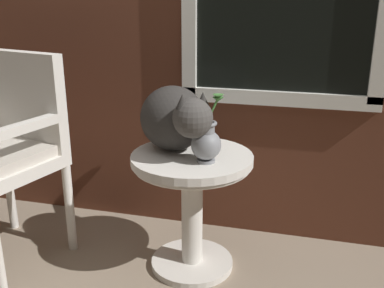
% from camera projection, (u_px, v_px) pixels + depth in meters
% --- Properties ---
extents(wicker_side_table, '(0.54, 0.54, 0.56)m').
position_uv_depth(wicker_side_table, '(192.00, 189.00, 2.01)').
color(wicker_side_table, silver).
rests_on(wicker_side_table, ground_plane).
extents(wicker_chair, '(0.58, 0.57, 0.98)m').
position_uv_depth(wicker_chair, '(6.00, 144.00, 2.08)').
color(wicker_chair, silver).
rests_on(wicker_chair, ground_plane).
extents(cat, '(0.47, 0.53, 0.30)m').
position_uv_depth(cat, '(175.00, 118.00, 1.97)').
color(cat, '#33302D').
rests_on(cat, wicker_side_table).
extents(pewter_vase_with_ivy, '(0.13, 0.13, 0.29)m').
position_uv_depth(pewter_vase_with_ivy, '(206.00, 142.00, 1.85)').
color(pewter_vase_with_ivy, gray).
rests_on(pewter_vase_with_ivy, wicker_side_table).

